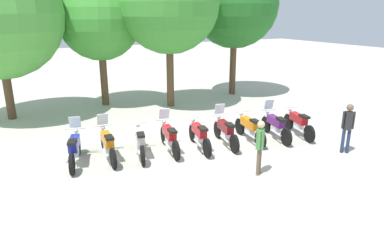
{
  "coord_description": "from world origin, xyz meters",
  "views": [
    {
      "loc": [
        -5.55,
        -9.85,
        4.55
      ],
      "look_at": [
        0.0,
        0.5,
        0.9
      ],
      "focal_mm": 32.33,
      "sensor_mm": 36.0,
      "label": 1
    }
  ],
  "objects_px": {
    "motorcycle_1": "(107,144)",
    "tree_3": "(235,5)",
    "motorcycle_0": "(75,148)",
    "person_1": "(260,144)",
    "motorcycle_4": "(199,135)",
    "person_0": "(348,125)",
    "tree_2": "(169,3)",
    "motorcycle_7": "(275,125)",
    "motorcycle_2": "(140,141)",
    "tree_1": "(99,19)",
    "motorcycle_6": "(249,128)",
    "motorcycle_8": "(298,123)",
    "motorcycle_3": "(169,137)",
    "motorcycle_5": "(225,131)"
  },
  "relations": [
    {
      "from": "motorcycle_1",
      "to": "tree_3",
      "type": "distance_m",
      "value": 11.63
    },
    {
      "from": "motorcycle_0",
      "to": "person_1",
      "type": "relative_size",
      "value": 1.29
    },
    {
      "from": "motorcycle_4",
      "to": "person_0",
      "type": "height_order",
      "value": "person_0"
    },
    {
      "from": "tree_2",
      "to": "motorcycle_1",
      "type": "bearing_deg",
      "value": -131.98
    },
    {
      "from": "motorcycle_7",
      "to": "motorcycle_0",
      "type": "bearing_deg",
      "value": 93.0
    },
    {
      "from": "motorcycle_4",
      "to": "person_1",
      "type": "bearing_deg",
      "value": -157.2
    },
    {
      "from": "motorcycle_2",
      "to": "tree_1",
      "type": "distance_m",
      "value": 8.16
    },
    {
      "from": "motorcycle_6",
      "to": "person_0",
      "type": "xyz_separation_m",
      "value": [
        2.14,
        -2.48,
        0.5
      ]
    },
    {
      "from": "motorcycle_4",
      "to": "motorcycle_8",
      "type": "distance_m",
      "value": 4.1
    },
    {
      "from": "person_0",
      "to": "tree_3",
      "type": "height_order",
      "value": "tree_3"
    },
    {
      "from": "motorcycle_4",
      "to": "person_1",
      "type": "relative_size",
      "value": 1.32
    },
    {
      "from": "motorcycle_0",
      "to": "motorcycle_1",
      "type": "height_order",
      "value": "same"
    },
    {
      "from": "motorcycle_4",
      "to": "motorcycle_8",
      "type": "xyz_separation_m",
      "value": [
        4.06,
        -0.59,
        0.0
      ]
    },
    {
      "from": "motorcycle_0",
      "to": "person_0",
      "type": "relative_size",
      "value": 1.25
    },
    {
      "from": "motorcycle_0",
      "to": "motorcycle_6",
      "type": "xyz_separation_m",
      "value": [
        6.07,
        -0.94,
        -0.01
      ]
    },
    {
      "from": "motorcycle_2",
      "to": "tree_2",
      "type": "bearing_deg",
      "value": -19.0
    },
    {
      "from": "motorcycle_3",
      "to": "motorcycle_8",
      "type": "height_order",
      "value": "motorcycle_3"
    },
    {
      "from": "motorcycle_1",
      "to": "motorcycle_2",
      "type": "bearing_deg",
      "value": -99.49
    },
    {
      "from": "motorcycle_0",
      "to": "motorcycle_2",
      "type": "bearing_deg",
      "value": -83.54
    },
    {
      "from": "motorcycle_3",
      "to": "motorcycle_6",
      "type": "height_order",
      "value": "motorcycle_3"
    },
    {
      "from": "tree_3",
      "to": "motorcycle_0",
      "type": "bearing_deg",
      "value": -149.71
    },
    {
      "from": "motorcycle_5",
      "to": "motorcycle_6",
      "type": "height_order",
      "value": "motorcycle_5"
    },
    {
      "from": "motorcycle_3",
      "to": "motorcycle_6",
      "type": "relative_size",
      "value": 1.0
    },
    {
      "from": "motorcycle_8",
      "to": "person_1",
      "type": "relative_size",
      "value": 1.3
    },
    {
      "from": "motorcycle_3",
      "to": "motorcycle_4",
      "type": "bearing_deg",
      "value": -96.65
    },
    {
      "from": "motorcycle_7",
      "to": "tree_2",
      "type": "bearing_deg",
      "value": 25.88
    },
    {
      "from": "tree_2",
      "to": "motorcycle_2",
      "type": "bearing_deg",
      "value": -123.81
    },
    {
      "from": "person_0",
      "to": "person_1",
      "type": "relative_size",
      "value": 1.04
    },
    {
      "from": "motorcycle_3",
      "to": "tree_2",
      "type": "bearing_deg",
      "value": -16.14
    },
    {
      "from": "motorcycle_8",
      "to": "tree_2",
      "type": "bearing_deg",
      "value": 36.28
    },
    {
      "from": "motorcycle_0",
      "to": "motorcycle_5",
      "type": "xyz_separation_m",
      "value": [
        5.06,
        -0.86,
        0.0
      ]
    },
    {
      "from": "motorcycle_1",
      "to": "tree_1",
      "type": "xyz_separation_m",
      "value": [
        1.75,
        6.96,
        3.75
      ]
    },
    {
      "from": "motorcycle_1",
      "to": "tree_3",
      "type": "xyz_separation_m",
      "value": [
        8.95,
        5.94,
        4.46
      ]
    },
    {
      "from": "motorcycle_1",
      "to": "motorcycle_2",
      "type": "relative_size",
      "value": 1.02
    },
    {
      "from": "motorcycle_1",
      "to": "motorcycle_3",
      "type": "bearing_deg",
      "value": -95.62
    },
    {
      "from": "motorcycle_8",
      "to": "motorcycle_2",
      "type": "bearing_deg",
      "value": 95.81
    },
    {
      "from": "motorcycle_2",
      "to": "motorcycle_5",
      "type": "relative_size",
      "value": 0.99
    },
    {
      "from": "motorcycle_7",
      "to": "person_0",
      "type": "xyz_separation_m",
      "value": [
        1.12,
        -2.23,
        0.48
      ]
    },
    {
      "from": "motorcycle_1",
      "to": "motorcycle_4",
      "type": "xyz_separation_m",
      "value": [
        3.04,
        -0.63,
        -0.01
      ]
    },
    {
      "from": "motorcycle_5",
      "to": "motorcycle_7",
      "type": "relative_size",
      "value": 1.0
    },
    {
      "from": "motorcycle_7",
      "to": "tree_1",
      "type": "bearing_deg",
      "value": 40.89
    },
    {
      "from": "motorcycle_4",
      "to": "motorcycle_6",
      "type": "bearing_deg",
      "value": -84.63
    },
    {
      "from": "motorcycle_6",
      "to": "tree_2",
      "type": "bearing_deg",
      "value": 12.52
    },
    {
      "from": "motorcycle_4",
      "to": "tree_3",
      "type": "distance_m",
      "value": 9.9
    },
    {
      "from": "motorcycle_0",
      "to": "motorcycle_3",
      "type": "xyz_separation_m",
      "value": [
        3.03,
        -0.47,
        0.0
      ]
    },
    {
      "from": "motorcycle_0",
      "to": "motorcycle_2",
      "type": "distance_m",
      "value": 2.06
    },
    {
      "from": "motorcycle_3",
      "to": "tree_1",
      "type": "height_order",
      "value": "tree_1"
    },
    {
      "from": "motorcycle_2",
      "to": "tree_3",
      "type": "distance_m",
      "value": 11.0
    },
    {
      "from": "motorcycle_2",
      "to": "tree_3",
      "type": "bearing_deg",
      "value": -37.26
    },
    {
      "from": "motorcycle_1",
      "to": "tree_2",
      "type": "distance_m",
      "value": 8.23
    }
  ]
}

